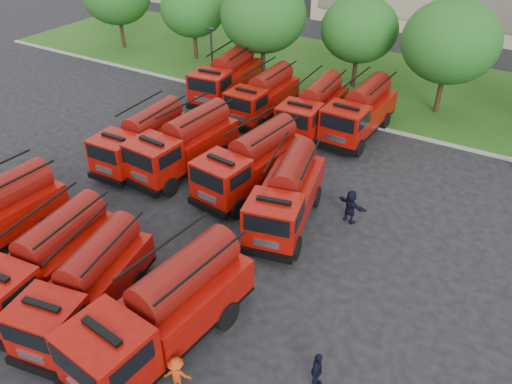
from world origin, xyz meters
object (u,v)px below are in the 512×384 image
fire_truck_2 (87,285)px  fire_truck_11 (360,111)px  fire_truck_8 (226,77)px  firefighter_0 (78,307)px  fire_truck_5 (185,143)px  fire_truck_3 (165,310)px  firefighter_4 (106,172)px  fire_truck_9 (263,95)px  fire_truck_6 (251,161)px  fire_truck_10 (314,108)px  fire_truck_7 (287,194)px  firefighter_5 (349,221)px  fire_truck_4 (143,138)px  fire_truck_1 (47,259)px

fire_truck_2 → fire_truck_11: bearing=69.7°
fire_truck_8 → firefighter_0: size_ratio=4.28×
fire_truck_5 → fire_truck_3: bearing=-51.3°
firefighter_4 → fire_truck_2: bearing=-168.8°
fire_truck_8 → fire_truck_9: fire_truck_8 is taller
fire_truck_5 → fire_truck_6: 4.37m
fire_truck_3 → fire_truck_9: 20.74m
fire_truck_10 → firefighter_0: bearing=-96.7°
fire_truck_6 → fire_truck_10: (-0.09, 8.19, -0.03)m
fire_truck_11 → fire_truck_5: bearing=-125.1°
fire_truck_7 → fire_truck_2: bearing=-124.7°
fire_truck_9 → firefighter_5: size_ratio=3.80×
fire_truck_2 → fire_truck_4: fire_truck_4 is taller
fire_truck_4 → fire_truck_3: bearing=-47.4°
fire_truck_6 → fire_truck_9: (-4.16, 8.54, -0.10)m
fire_truck_4 → firefighter_4: size_ratio=4.32×
fire_truck_9 → firefighter_5: bearing=-40.6°
fire_truck_6 → fire_truck_9: fire_truck_6 is taller
fire_truck_4 → firefighter_0: fire_truck_4 is taller
fire_truck_6 → fire_truck_7: 3.62m
fire_truck_2 → fire_truck_7: bearing=57.3°
fire_truck_2 → fire_truck_3: size_ratio=0.88×
firefighter_5 → fire_truck_3: bearing=92.3°
fire_truck_4 → fire_truck_10: bearing=50.2°
fire_truck_6 → fire_truck_11: bearing=79.7°
fire_truck_8 → fire_truck_9: 4.23m
fire_truck_5 → fire_truck_1: bearing=-79.5°
fire_truck_1 → fire_truck_4: fire_truck_1 is taller
firefighter_0 → firefighter_4: 10.87m
fire_truck_9 → fire_truck_6: bearing=-64.0°
fire_truck_4 → fire_truck_11: fire_truck_11 is taller
fire_truck_2 → fire_truck_9: fire_truck_9 is taller
fire_truck_5 → fire_truck_6: size_ratio=1.00×
fire_truck_6 → fire_truck_10: fire_truck_6 is taller
fire_truck_2 → fire_truck_7: (3.82, 9.54, 0.09)m
fire_truck_2 → fire_truck_9: bearing=89.2°
fire_truck_1 → fire_truck_5: (-1.19, 10.89, 0.09)m
fire_truck_6 → fire_truck_8: size_ratio=0.98×
firefighter_5 → firefighter_4: bearing=29.2°
firefighter_0 → fire_truck_10: bearing=76.2°
fire_truck_6 → firefighter_0: 11.68m
fire_truck_10 → fire_truck_4: bearing=-130.4°
fire_truck_1 → fire_truck_3: fire_truck_3 is taller
fire_truck_4 → fire_truck_6: bearing=4.5°
fire_truck_7 → fire_truck_8: fire_truck_8 is taller
firefighter_4 → firefighter_5: bearing=-109.9°
fire_truck_5 → fire_truck_11: 11.85m
fire_truck_4 → fire_truck_8: bearing=94.0°
fire_truck_2 → fire_truck_8: bearing=98.7°
fire_truck_11 → firefighter_5: (3.19, -9.36, -1.71)m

